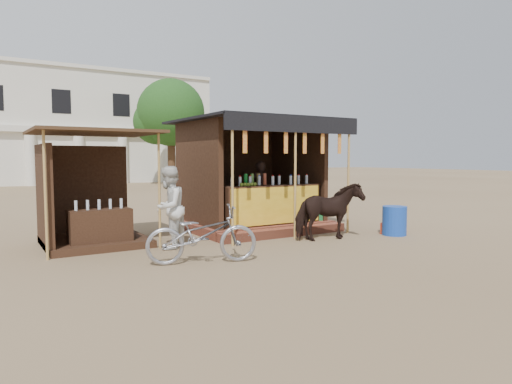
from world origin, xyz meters
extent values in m
plane|color=#846B4C|center=(0.00, 0.00, 0.00)|extent=(120.00, 120.00, 0.00)
cube|color=brown|center=(1.00, 3.50, 0.11)|extent=(3.40, 2.80, 0.22)
cube|color=brown|center=(1.00, 1.95, 0.10)|extent=(3.40, 0.35, 0.20)
cube|color=#3A2315|center=(1.00, 2.55, 0.69)|extent=(2.60, 0.55, 0.95)
cube|color=gold|center=(1.00, 2.27, 0.69)|extent=(2.50, 0.02, 0.88)
cube|color=#3A2315|center=(1.00, 4.75, 1.47)|extent=(3.00, 0.12, 2.50)
cube|color=#3A2315|center=(-0.50, 3.50, 1.47)|extent=(0.12, 2.50, 2.50)
cube|color=#3A2315|center=(2.50, 3.50, 1.47)|extent=(0.12, 2.50, 2.50)
cube|color=black|center=(1.00, 3.30, 2.75)|extent=(3.60, 3.60, 0.06)
cube|color=black|center=(1.00, 1.52, 2.57)|extent=(3.60, 0.06, 0.36)
cylinder|color=tan|center=(-0.60, 1.55, 1.38)|extent=(0.06, 0.06, 2.75)
cylinder|color=tan|center=(1.00, 1.55, 1.38)|extent=(0.06, 0.06, 2.75)
cylinder|color=tan|center=(2.60, 1.55, 1.38)|extent=(0.06, 0.06, 2.75)
cube|color=red|center=(-0.30, 1.55, 2.20)|extent=(0.10, 0.02, 0.55)
cube|color=red|center=(0.22, 1.55, 2.20)|extent=(0.10, 0.02, 0.55)
cube|color=red|center=(0.74, 1.55, 2.20)|extent=(0.10, 0.02, 0.55)
cube|color=red|center=(1.26, 1.55, 2.20)|extent=(0.10, 0.02, 0.55)
cube|color=red|center=(1.78, 1.55, 2.20)|extent=(0.10, 0.02, 0.55)
cube|color=red|center=(2.30, 1.55, 2.20)|extent=(0.10, 0.02, 0.55)
imported|color=black|center=(1.35, 3.60, 0.98)|extent=(0.61, 0.47, 1.52)
cube|color=#3A2315|center=(-3.00, 3.20, 0.07)|extent=(2.00, 2.00, 0.15)
cube|color=#3A2315|center=(-3.00, 4.15, 1.05)|extent=(1.90, 0.10, 2.10)
cube|color=#3A2315|center=(-3.95, 3.20, 1.05)|extent=(0.10, 1.90, 2.10)
cube|color=#472D19|center=(-3.00, 3.10, 2.35)|extent=(2.40, 2.40, 0.06)
cylinder|color=tan|center=(-4.05, 2.15, 1.18)|extent=(0.05, 0.05, 2.35)
cylinder|color=tan|center=(-1.95, 2.15, 1.18)|extent=(0.05, 0.05, 2.35)
cube|color=#3A2315|center=(-3.00, 2.70, 0.40)|extent=(1.20, 0.50, 0.80)
imported|color=black|center=(1.55, 1.03, 0.64)|extent=(1.59, 0.87, 1.28)
imported|color=gray|center=(-1.79, 0.47, 0.50)|extent=(2.03, 1.22, 1.01)
imported|color=silver|center=(-1.81, 2.00, 0.83)|extent=(1.02, 1.02, 1.66)
cylinder|color=#153EA3|center=(3.32, 0.74, 0.34)|extent=(0.69, 0.69, 0.69)
cube|color=#AA331C|center=(3.39, 0.82, 0.14)|extent=(0.48, 0.48, 0.27)
cube|color=#186F30|center=(2.29, 2.60, 0.20)|extent=(0.74, 0.64, 0.40)
cube|color=white|center=(2.29, 2.60, 0.43)|extent=(0.77, 0.67, 0.06)
cube|color=silver|center=(-2.00, 30.00, 4.00)|extent=(26.00, 7.00, 8.00)
cube|color=silver|center=(-2.00, 26.40, 3.70)|extent=(26.00, 0.50, 0.40)
cube|color=silver|center=(-2.00, 26.50, 8.05)|extent=(26.00, 0.30, 0.25)
cylinder|color=silver|center=(-2.00, 26.40, 1.80)|extent=(0.70, 0.70, 3.60)
cylinder|color=silver|center=(1.00, 26.40, 1.80)|extent=(0.70, 0.70, 3.60)
cylinder|color=silver|center=(4.00, 26.40, 1.80)|extent=(0.70, 0.70, 3.60)
cylinder|color=silver|center=(7.00, 26.40, 1.80)|extent=(0.70, 0.70, 3.60)
cylinder|color=silver|center=(10.00, 26.40, 1.80)|extent=(0.70, 0.70, 3.60)
cylinder|color=#382314|center=(6.00, 22.00, 2.00)|extent=(0.50, 0.50, 4.00)
sphere|color=#24501B|center=(6.00, 22.00, 4.80)|extent=(4.40, 4.40, 4.40)
sphere|color=#24501B|center=(5.20, 22.60, 4.20)|extent=(2.99, 2.99, 2.99)
camera|label=1|loc=(-5.09, -6.66, 1.83)|focal=32.00mm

